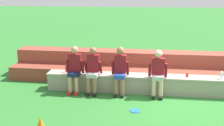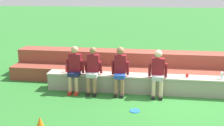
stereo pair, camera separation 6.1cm
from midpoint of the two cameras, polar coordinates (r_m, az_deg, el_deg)
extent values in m
plane|color=#2D752D|center=(8.53, 13.11, -6.63)|extent=(80.00, 80.00, 0.00)
cube|color=gray|center=(8.66, 13.08, -4.41)|extent=(7.84, 0.48, 0.53)
cube|color=#ABA28E|center=(8.58, 13.18, -2.83)|extent=(7.88, 0.52, 0.04)
cube|color=brown|center=(9.49, 12.66, -2.91)|extent=(11.12, 0.72, 0.46)
cube|color=brown|center=(10.11, 12.44, -0.43)|extent=(11.12, 0.72, 0.92)
cylinder|color=tan|center=(8.52, -8.24, -4.50)|extent=(0.11, 0.11, 0.53)
cylinder|color=tan|center=(8.47, -6.94, -4.58)|extent=(0.11, 0.11, 0.53)
cube|color=red|center=(8.56, -8.26, -6.02)|extent=(0.10, 0.22, 0.08)
cube|color=red|center=(8.51, -6.96, -6.10)|extent=(0.10, 0.22, 0.08)
cube|color=#191E47|center=(8.51, -7.43, -2.20)|extent=(0.33, 0.33, 0.12)
cube|color=maroon|center=(8.56, -7.24, 0.12)|extent=(0.36, 0.20, 0.53)
sphere|color=tan|center=(8.47, -7.33, 2.67)|extent=(0.21, 0.21, 0.21)
cylinder|color=maroon|center=(8.63, -8.74, -0.62)|extent=(0.08, 0.14, 0.43)
cylinder|color=maroon|center=(8.51, -5.75, -0.74)|extent=(0.08, 0.17, 0.43)
cylinder|color=#996B4C|center=(8.38, -4.59, -4.73)|extent=(0.11, 0.11, 0.53)
cylinder|color=#996B4C|center=(8.34, -3.29, -4.80)|extent=(0.11, 0.11, 0.53)
cube|color=black|center=(8.42, -4.62, -6.27)|extent=(0.10, 0.22, 0.08)
cube|color=black|center=(8.38, -3.32, -6.35)|extent=(0.10, 0.22, 0.08)
cube|color=#B2B2B7|center=(8.38, -3.78, -2.38)|extent=(0.32, 0.34, 0.12)
cube|color=maroon|center=(8.45, -3.60, -0.01)|extent=(0.35, 0.20, 0.52)
sphere|color=#996B4C|center=(8.36, -3.64, 2.52)|extent=(0.20, 0.20, 0.20)
cylinder|color=maroon|center=(8.51, -5.10, -0.75)|extent=(0.08, 0.24, 0.42)
cylinder|color=maroon|center=(8.42, -2.11, -0.87)|extent=(0.08, 0.25, 0.42)
cylinder|color=#996B4C|center=(8.24, 0.99, -5.00)|extent=(0.11, 0.11, 0.53)
cylinder|color=#996B4C|center=(8.22, 2.29, -5.06)|extent=(0.11, 0.11, 0.53)
cube|color=black|center=(8.29, 0.94, -6.57)|extent=(0.10, 0.22, 0.08)
cube|color=black|center=(8.27, 2.24, -6.63)|extent=(0.10, 0.22, 0.08)
cube|color=#2347B2|center=(8.26, 1.76, -2.62)|extent=(0.31, 0.33, 0.12)
cube|color=maroon|center=(8.32, 1.90, -0.17)|extent=(0.34, 0.20, 0.53)
sphere|color=#996B4C|center=(8.23, 1.93, 2.50)|extent=(0.22, 0.22, 0.22)
cylinder|color=maroon|center=(8.36, 0.38, -0.95)|extent=(0.08, 0.15, 0.43)
cylinder|color=maroon|center=(8.31, 3.39, -1.07)|extent=(0.08, 0.16, 0.43)
cylinder|color=beige|center=(8.19, 8.59, -5.32)|extent=(0.11, 0.11, 0.53)
cylinder|color=beige|center=(8.19, 10.01, -5.37)|extent=(0.11, 0.11, 0.53)
cube|color=black|center=(8.23, 8.53, -6.89)|extent=(0.10, 0.22, 0.08)
cube|color=black|center=(8.24, 9.95, -6.94)|extent=(0.10, 0.22, 0.08)
cube|color=#B2B2B7|center=(8.22, 9.38, -2.91)|extent=(0.33, 0.33, 0.12)
cube|color=maroon|center=(8.26, 9.45, -0.67)|extent=(0.37, 0.20, 0.48)
sphere|color=beige|center=(8.17, 9.56, 1.84)|extent=(0.22, 0.22, 0.22)
cylinder|color=maroon|center=(8.27, 7.80, -1.38)|extent=(0.08, 0.20, 0.42)
cylinder|color=maroon|center=(8.28, 11.04, -1.49)|extent=(0.08, 0.14, 0.43)
cylinder|color=silver|center=(8.70, 21.45, -2.41)|extent=(0.07, 0.07, 0.20)
cylinder|color=white|center=(8.67, 21.52, -1.71)|extent=(0.04, 0.04, 0.02)
cylinder|color=red|center=(8.92, -8.95, -1.16)|extent=(0.08, 0.08, 0.19)
cylinder|color=blue|center=(8.89, -8.98, -0.49)|extent=(0.05, 0.05, 0.02)
cylinder|color=red|center=(8.60, 15.12, -2.42)|extent=(0.08, 0.08, 0.10)
cylinder|color=blue|center=(7.40, 4.87, -9.60)|extent=(0.27, 0.27, 0.02)
cone|color=orange|center=(6.74, -14.06, -11.46)|extent=(0.19, 0.19, 0.26)
camera|label=1|loc=(0.03, -89.79, 0.05)|focal=45.33mm
camera|label=2|loc=(0.03, 90.21, -0.05)|focal=45.33mm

